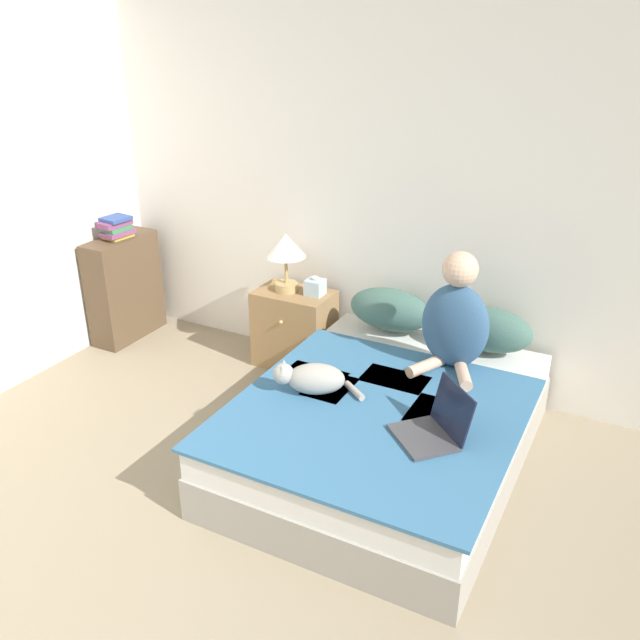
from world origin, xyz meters
name	(u,v)px	position (x,y,z in m)	size (l,w,h in m)	color
wall_back	(375,192)	(0.00, 3.49, 1.27)	(5.08, 0.05, 2.55)	white
bed	(386,429)	(0.56, 2.46, 0.21)	(1.48, 1.92, 0.43)	#9E998E
pillow_near	(390,310)	(0.24, 3.26, 0.57)	(0.56, 0.27, 0.28)	#42665B
pillow_far	(487,329)	(0.88, 3.26, 0.57)	(0.56, 0.27, 0.28)	#42665B
person_sitting	(455,320)	(0.76, 2.96, 0.73)	(0.40, 0.39, 0.71)	#33567A
cat_tabby	(312,378)	(0.17, 2.29, 0.52)	(0.50, 0.30, 0.19)	#A8A399
laptop_open	(434,428)	(0.91, 2.19, 0.49)	(0.44, 0.44, 0.27)	#424247
nightstand	(294,328)	(-0.48, 3.24, 0.28)	(0.54, 0.37, 0.57)	#937047
table_lamp	(286,250)	(-0.54, 3.24, 0.87)	(0.28, 0.28, 0.42)	tan
tissue_box	(315,287)	(-0.33, 3.27, 0.62)	(0.12, 0.12, 0.14)	silver
bookshelf	(125,288)	(-1.89, 3.05, 0.40)	(0.24, 0.60, 0.81)	brown
book_stack_top	(116,228)	(-1.89, 3.04, 0.89)	(0.19, 0.25, 0.16)	gold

